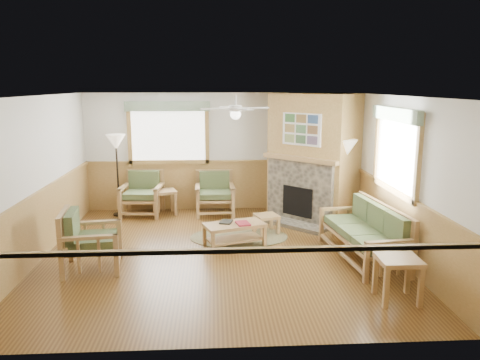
{
  "coord_description": "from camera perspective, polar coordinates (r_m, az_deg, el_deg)",
  "views": [
    {
      "loc": [
        -0.09,
        -7.73,
        2.88
      ],
      "look_at": [
        0.4,
        0.7,
        1.15
      ],
      "focal_mm": 35.0,
      "sensor_mm": 36.0,
      "label": 1
    }
  ],
  "objects": [
    {
      "name": "coffee_table",
      "position": [
        8.51,
        -0.68,
        -6.7
      ],
      "size": [
        1.18,
        0.85,
        0.43
      ],
      "primitive_type": null,
      "rotation": [
        0.0,
        0.0,
        0.34
      ],
      "color": "#A07A4A",
      "rests_on": "floor"
    },
    {
      "name": "book_dark",
      "position": [
        8.5,
        -1.72,
        -5.04
      ],
      "size": [
        0.26,
        0.31,
        0.03
      ],
      "primitive_type": "cube",
      "rotation": [
        0.0,
        0.0,
        -0.26
      ],
      "color": "black",
      "rests_on": "coffee_table"
    },
    {
      "name": "floor_lamp_right",
      "position": [
        9.62,
        12.67,
        -0.52
      ],
      "size": [
        0.42,
        0.42,
        1.82
      ],
      "primitive_type": null,
      "rotation": [
        0.0,
        0.0,
        -0.0
      ],
      "color": "black",
      "rests_on": "floor"
    },
    {
      "name": "armchair_left",
      "position": [
        7.77,
        -17.64,
        -6.95
      ],
      "size": [
        0.97,
        0.97,
        0.97
      ],
      "primitive_type": null,
      "rotation": [
        0.0,
        0.0,
        1.7
      ],
      "color": "#A07A4A",
      "rests_on": "floor"
    },
    {
      "name": "window_back",
      "position": [
        10.74,
        -8.84,
        9.58
      ],
      "size": [
        1.9,
        0.16,
        1.5
      ],
      "primitive_type": null,
      "color": "white",
      "rests_on": "wall_back"
    },
    {
      "name": "floor_lamp_left",
      "position": [
        10.68,
        -14.69,
        0.58
      ],
      "size": [
        0.44,
        0.44,
        1.83
      ],
      "primitive_type": null,
      "rotation": [
        0.0,
        0.0,
        0.06
      ],
      "color": "black",
      "rests_on": "floor"
    },
    {
      "name": "ceiling_fan",
      "position": [
        8.04,
        -0.55,
        10.01
      ],
      "size": [
        1.59,
        1.59,
        0.36
      ],
      "primitive_type": null,
      "rotation": [
        0.0,
        0.0,
        0.35
      ],
      "color": "white",
      "rests_on": "ceiling"
    },
    {
      "name": "footstool",
      "position": [
        9.27,
        3.27,
        -5.35
      ],
      "size": [
        0.52,
        0.52,
        0.37
      ],
      "primitive_type": null,
      "rotation": [
        0.0,
        0.0,
        0.29
      ],
      "color": "#A07A4A",
      "rests_on": "floor"
    },
    {
      "name": "wainscot",
      "position": [
        8.07,
        -2.56,
        -5.21
      ],
      "size": [
        6.0,
        6.0,
        1.1
      ],
      "primitive_type": null,
      "color": "#A57F43",
      "rests_on": "floor"
    },
    {
      "name": "fireplace",
      "position": [
        10.13,
        8.92,
        2.75
      ],
      "size": [
        3.11,
        3.11,
        2.7
      ],
      "primitive_type": null,
      "rotation": [
        0.0,
        0.0,
        -0.79
      ],
      "color": "#A57F43",
      "rests_on": "floor"
    },
    {
      "name": "book_red",
      "position": [
        8.39,
        0.36,
        -5.21
      ],
      "size": [
        0.28,
        0.34,
        0.03
      ],
      "primitive_type": "cube",
      "rotation": [
        0.0,
        0.0,
        0.22
      ],
      "color": "maroon",
      "rests_on": "coffee_table"
    },
    {
      "name": "armchair_back_left",
      "position": [
        10.68,
        -11.87,
        -1.64
      ],
      "size": [
        0.93,
        0.93,
        0.97
      ],
      "primitive_type": null,
      "rotation": [
        0.0,
        0.0,
        -0.09
      ],
      "color": "#A07A4A",
      "rests_on": "floor"
    },
    {
      "name": "end_table_chairs",
      "position": [
        10.66,
        -9.19,
        -2.69
      ],
      "size": [
        0.61,
        0.6,
        0.56
      ],
      "primitive_type": null,
      "rotation": [
        0.0,
        0.0,
        0.28
      ],
      "color": "#A07A4A",
      "rests_on": "floor"
    },
    {
      "name": "end_table_sofa",
      "position": [
        6.78,
        18.64,
        -11.38
      ],
      "size": [
        0.56,
        0.53,
        0.61
      ],
      "primitive_type": null,
      "rotation": [
        0.0,
        0.0,
        -0.02
      ],
      "color": "#A07A4A",
      "rests_on": "floor"
    },
    {
      "name": "window_right",
      "position": [
        8.13,
        18.92,
        8.5
      ],
      "size": [
        0.16,
        1.9,
        1.5
      ],
      "primitive_type": null,
      "color": "white",
      "rests_on": "wall_right"
    },
    {
      "name": "armchair_back_right",
      "position": [
        10.53,
        -3.08,
        -1.65
      ],
      "size": [
        0.87,
        0.87,
        0.95
      ],
      "primitive_type": null,
      "rotation": [
        0.0,
        0.0,
        0.03
      ],
      "color": "#A07A4A",
      "rests_on": "floor"
    },
    {
      "name": "floor",
      "position": [
        8.25,
        -2.52,
        -8.9
      ],
      "size": [
        6.0,
        6.0,
        0.01
      ],
      "primitive_type": "cube",
      "color": "brown",
      "rests_on": "ground"
    },
    {
      "name": "wall_back",
      "position": [
        10.84,
        -2.82,
        3.45
      ],
      "size": [
        6.0,
        0.02,
        2.7
      ],
      "primitive_type": "cube",
      "color": "silver",
      "rests_on": "floor"
    },
    {
      "name": "wall_front",
      "position": [
        4.97,
        -2.15,
        -6.35
      ],
      "size": [
        6.0,
        0.02,
        2.7
      ],
      "primitive_type": "cube",
      "color": "silver",
      "rests_on": "floor"
    },
    {
      "name": "ceiling",
      "position": [
        7.73,
        -2.7,
        10.23
      ],
      "size": [
        6.0,
        6.0,
        0.01
      ],
      "primitive_type": "cube",
      "color": "white",
      "rests_on": "floor"
    },
    {
      "name": "sofa",
      "position": [
        8.12,
        14.75,
        -6.17
      ],
      "size": [
        2.08,
        1.04,
        0.92
      ],
      "primitive_type": null,
      "rotation": [
        0.0,
        0.0,
        -1.45
      ],
      "color": "#A07A4A",
      "rests_on": "floor"
    },
    {
      "name": "wall_right",
      "position": [
        8.46,
        18.15,
        0.58
      ],
      "size": [
        0.02,
        6.0,
        2.7
      ],
      "primitive_type": "cube",
      "color": "silver",
      "rests_on": "floor"
    },
    {
      "name": "wall_left",
      "position": [
        8.4,
        -23.53,
        0.11
      ],
      "size": [
        0.02,
        6.0,
        2.7
      ],
      "primitive_type": "cube",
      "color": "silver",
      "rests_on": "floor"
    },
    {
      "name": "braided_rug",
      "position": [
        9.04,
        -0.11,
        -6.95
      ],
      "size": [
        2.23,
        2.23,
        0.01
      ],
      "primitive_type": "cylinder",
      "rotation": [
        0.0,
        0.0,
        -0.21
      ],
      "color": "brown",
      "rests_on": "floor"
    }
  ]
}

